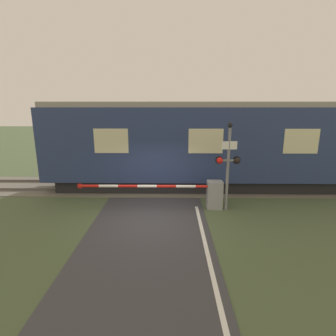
# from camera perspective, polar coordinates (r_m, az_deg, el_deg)

# --- Properties ---
(ground_plane) EXTENTS (80.00, 80.00, 0.00)m
(ground_plane) POSITION_cam_1_polar(r_m,az_deg,el_deg) (9.91, -3.70, -10.63)
(ground_plane) COLOR #475638
(track_bed) EXTENTS (36.00, 3.20, 0.13)m
(track_bed) POSITION_cam_1_polar(r_m,az_deg,el_deg) (13.34, -2.47, -3.97)
(track_bed) COLOR #666056
(track_bed) RESTS_ON ground_plane
(train) EXTENTS (14.97, 2.76, 4.18)m
(train) POSITION_cam_1_polar(r_m,az_deg,el_deg) (12.91, 7.40, 4.98)
(train) COLOR black
(train) RESTS_ON ground_plane
(crossing_barrier) EXTENTS (5.77, 0.44, 1.13)m
(crossing_barrier) POSITION_cam_1_polar(r_m,az_deg,el_deg) (10.55, 7.51, -5.47)
(crossing_barrier) COLOR gray
(crossing_barrier) RESTS_ON ground_plane
(signal_post) EXTENTS (0.96, 0.26, 3.42)m
(signal_post) POSITION_cam_1_polar(r_m,az_deg,el_deg) (10.22, 12.98, 1.33)
(signal_post) COLOR gray
(signal_post) RESTS_ON ground_plane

